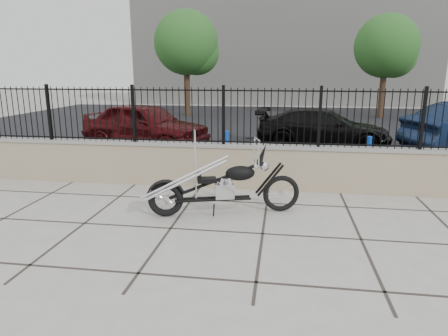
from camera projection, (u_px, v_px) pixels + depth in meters
The scene contains 12 objects.
ground_plane at pixel (263, 234), 6.30m from camera, with size 90.00×90.00×0.00m, color #99968E.
parking_lot at pixel (277, 126), 18.30m from camera, with size 30.00×30.00×0.00m, color black.
retaining_wall at pixel (269, 167), 8.58m from camera, with size 14.00×0.36×0.96m, color gray.
iron_fence at pixel (271, 117), 8.32m from camera, with size 14.00×0.08×1.20m, color black.
background_building at pixel (282, 50), 30.79m from camera, with size 22.00×6.00×8.00m, color beige.
chopper_motorcycle at pixel (221, 172), 6.99m from camera, with size 2.59×0.46×1.55m, color black, non-canonical shape.
car_red at pixel (145, 125), 13.17m from camera, with size 1.77×4.39×1.50m, color #3E080B.
car_black at pixel (323, 128), 13.28m from camera, with size 1.78×4.38×1.27m, color black.
bollard_a at pixel (227, 148), 10.84m from camera, with size 0.11×0.11×0.92m, color #0B4FAB.
bollard_b at pixel (368, 155), 9.87m from camera, with size 0.11×0.11×0.93m, color #0E1DD2.
tree_left at pixel (186, 40), 21.61m from camera, with size 3.48×3.48×5.88m.
tree_right at pixel (387, 43), 20.77m from camera, with size 3.28×3.28×5.54m.
Camera 1 is at (0.26, -5.89, 2.52)m, focal length 32.00 mm.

